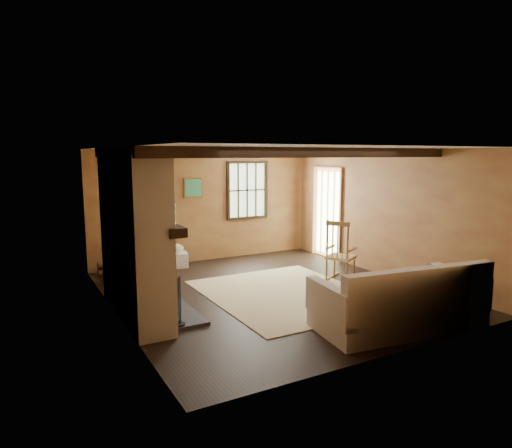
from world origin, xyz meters
TOP-DOWN VIEW (x-y plane):
  - ground at (0.00, 0.00)m, footprint 5.50×5.50m
  - room_envelope at (0.22, 0.26)m, footprint 5.02×5.52m
  - fireplace at (-2.23, -0.00)m, footprint 1.02×2.30m
  - rug at (0.20, -0.20)m, footprint 2.50×3.00m
  - rocking_chair at (1.50, 0.02)m, footprint 0.92×0.78m
  - sofa at (0.72, -2.22)m, footprint 2.37×1.29m
  - firewood_pile at (-1.99, 2.46)m, footprint 0.74×0.13m
  - laundry_basket at (-0.83, 2.45)m, footprint 0.56×0.46m
  - basket_pillow at (-0.83, 2.45)m, footprint 0.45×0.41m
  - armchair at (-1.69, 1.88)m, footprint 1.13×1.14m

SIDE VIEW (x-z plane):
  - ground at x=0.00m, z-range 0.00..0.00m
  - rug at x=0.20m, z-range 0.00..0.01m
  - firewood_pile at x=-1.99m, z-range 0.00..0.27m
  - laundry_basket at x=-0.83m, z-range 0.00..0.30m
  - sofa at x=0.72m, z-range -0.13..0.78m
  - armchair at x=-1.69m, z-range 0.00..0.77m
  - basket_pillow at x=-0.83m, z-range 0.30..0.49m
  - rocking_chair at x=1.50m, z-range -0.09..1.04m
  - fireplace at x=-2.23m, z-range -0.10..2.30m
  - room_envelope at x=0.22m, z-range 0.41..2.85m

